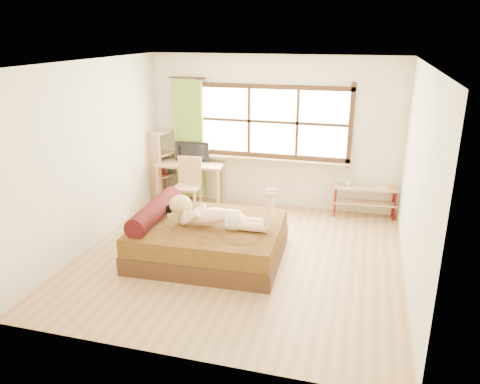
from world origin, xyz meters
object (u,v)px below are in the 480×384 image
(bed, at_px, (206,238))
(desk, at_px, (191,168))
(bookshelf, at_px, (163,164))
(chair, at_px, (189,181))
(woman, at_px, (217,205))
(kitten, at_px, (164,208))
(pipe_shelf, at_px, (366,195))

(bed, height_order, desk, bed)
(bed, distance_m, bookshelf, 2.74)
(chair, relative_size, bookshelf, 0.73)
(woman, height_order, chair, woman)
(woman, distance_m, chair, 2.07)
(woman, xyz_separation_m, desk, (-1.20, 2.09, -0.15))
(desk, relative_size, bookshelf, 0.96)
(kitten, distance_m, desk, 1.97)
(pipe_shelf, bearing_deg, bookshelf, 175.31)
(woman, xyz_separation_m, chair, (-1.10, 1.73, -0.28))
(woman, xyz_separation_m, kitten, (-0.87, 0.15, -0.18))
(bookshelf, bearing_deg, woman, -36.19)
(bed, xyz_separation_m, pipe_shelf, (2.16, 2.16, 0.12))
(woman, relative_size, chair, 1.49)
(chair, bearing_deg, woman, -61.59)
(desk, xyz_separation_m, pipe_shelf, (3.16, 0.12, -0.27))
(bookshelf, bearing_deg, pipe_shelf, 14.56)
(bookshelf, bearing_deg, bed, -38.85)
(pipe_shelf, relative_size, bookshelf, 0.83)
(kitten, bearing_deg, desk, 97.32)
(kitten, bearing_deg, bed, -10.90)
(bed, bearing_deg, pipe_shelf, 42.80)
(bed, bearing_deg, bookshelf, 124.12)
(kitten, xyz_separation_m, desk, (-0.33, 1.94, 0.03))
(pipe_shelf, bearing_deg, desk, 177.75)
(bed, height_order, pipe_shelf, bed)
(pipe_shelf, bearing_deg, chair, -175.49)
(woman, distance_m, pipe_shelf, 2.99)
(woman, height_order, bookshelf, bookshelf)
(kitten, bearing_deg, woman, -12.01)
(kitten, xyz_separation_m, chair, (-0.23, 1.58, -0.10))
(kitten, height_order, desk, desk)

